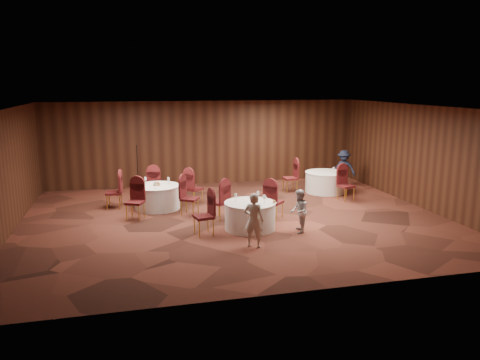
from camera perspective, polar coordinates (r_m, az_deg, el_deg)
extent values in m
plane|color=black|center=(13.61, -0.62, -4.75)|extent=(12.00, 12.00, 0.00)
plane|color=silver|center=(13.06, -0.65, 8.83)|extent=(12.00, 12.00, 0.00)
plane|color=black|center=(18.09, -4.27, 4.54)|extent=(12.00, 0.00, 12.00)
plane|color=black|center=(8.57, 7.06, -3.69)|extent=(12.00, 0.00, 12.00)
plane|color=black|center=(13.25, -26.79, 0.63)|extent=(0.00, 10.00, 10.00)
plane|color=black|center=(15.72, 21.20, 2.67)|extent=(0.00, 10.00, 10.00)
cylinder|color=white|center=(12.59, 1.22, -4.41)|extent=(1.36, 1.36, 0.72)
cylinder|color=white|center=(12.50, 1.23, -2.81)|extent=(1.38, 1.38, 0.03)
cylinder|color=white|center=(14.84, -10.06, -2.09)|extent=(1.40, 1.40, 0.72)
cylinder|color=white|center=(14.75, -10.11, -0.72)|extent=(1.43, 1.43, 0.03)
cylinder|color=white|center=(17.08, 10.38, -0.28)|extent=(1.44, 1.44, 0.72)
cylinder|color=white|center=(17.01, 10.42, 0.93)|extent=(1.47, 1.47, 0.03)
cylinder|color=silver|center=(12.88, 2.21, -2.29)|extent=(0.06, 0.06, 0.01)
cylinder|color=silver|center=(12.87, 2.21, -2.03)|extent=(0.01, 0.01, 0.11)
cone|color=silver|center=(12.84, 2.21, -1.58)|extent=(0.08, 0.08, 0.10)
cylinder|color=silver|center=(12.60, -0.53, -2.60)|extent=(0.06, 0.06, 0.01)
cylinder|color=silver|center=(12.58, -0.53, -2.34)|extent=(0.01, 0.01, 0.11)
cone|color=silver|center=(12.56, -0.53, -1.88)|extent=(0.08, 0.08, 0.10)
cylinder|color=silver|center=(12.05, 1.47, -3.27)|extent=(0.06, 0.06, 0.01)
cylinder|color=silver|center=(12.03, 1.47, -3.01)|extent=(0.01, 0.01, 0.11)
cone|color=silver|center=(12.01, 1.47, -2.52)|extent=(0.08, 0.08, 0.10)
cylinder|color=silver|center=(12.43, 2.99, -2.81)|extent=(0.06, 0.06, 0.01)
cylinder|color=silver|center=(12.42, 3.00, -2.55)|extent=(0.01, 0.01, 0.11)
cone|color=silver|center=(12.39, 3.00, -2.08)|extent=(0.08, 0.08, 0.10)
cylinder|color=white|center=(11.99, 2.14, -3.33)|extent=(0.15, 0.15, 0.01)
sphere|color=#9E6B33|center=(11.98, 2.14, -3.14)|extent=(0.08, 0.08, 0.08)
cylinder|color=white|center=(12.44, 4.18, -2.81)|extent=(0.15, 0.15, 0.01)
sphere|color=#9E6B33|center=(12.43, 4.19, -2.62)|extent=(0.08, 0.08, 0.08)
cylinder|color=white|center=(13.03, 2.94, -2.12)|extent=(0.15, 0.15, 0.01)
sphere|color=#9E6B33|center=(13.02, 2.94, -1.94)|extent=(0.08, 0.08, 0.08)
cylinder|color=silver|center=(14.89, -8.70, -0.48)|extent=(0.06, 0.06, 0.01)
cylinder|color=silver|center=(14.88, -8.71, -0.26)|extent=(0.01, 0.01, 0.11)
cone|color=silver|center=(14.86, -8.72, 0.13)|extent=(0.08, 0.08, 0.10)
cylinder|color=silver|center=(15.06, -11.44, -0.44)|extent=(0.06, 0.06, 0.01)
cylinder|color=silver|center=(15.05, -11.45, -0.23)|extent=(0.01, 0.01, 0.11)
cone|color=silver|center=(15.03, -11.47, 0.16)|extent=(0.08, 0.08, 0.10)
cylinder|color=silver|center=(14.29, -10.30, -1.06)|extent=(0.06, 0.06, 0.01)
cylinder|color=silver|center=(14.28, -10.31, -0.83)|extent=(0.01, 0.01, 0.11)
cone|color=silver|center=(14.25, -10.32, -0.42)|extent=(0.08, 0.08, 0.10)
cylinder|color=brown|center=(14.75, -10.11, -0.55)|extent=(0.22, 0.22, 0.06)
sphere|color=#9E6B33|center=(14.75, -10.24, -0.31)|extent=(0.07, 0.07, 0.07)
sphere|color=#9E6B33|center=(14.72, -9.96, -0.33)|extent=(0.07, 0.07, 0.07)
cylinder|color=silver|center=(16.84, 11.33, 0.84)|extent=(0.06, 0.06, 0.01)
cylinder|color=silver|center=(16.83, 11.34, 1.03)|extent=(0.01, 0.01, 0.11)
cone|color=silver|center=(16.81, 11.35, 1.39)|extent=(0.08, 0.08, 0.10)
cylinder|color=black|center=(17.08, -12.25, -1.56)|extent=(0.24, 0.24, 0.02)
cylinder|color=black|center=(16.91, -12.38, 1.30)|extent=(0.02, 0.02, 1.71)
cylinder|color=black|center=(16.83, -12.50, 4.10)|extent=(0.04, 0.12, 0.04)
imported|color=silver|center=(11.16, 1.69, -4.92)|extent=(0.58, 0.51, 1.33)
imported|color=#B7B7BC|center=(12.35, 7.21, -3.80)|extent=(0.58, 0.66, 1.15)
imported|color=black|center=(18.05, 12.53, 1.37)|extent=(1.02, 0.99, 1.40)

